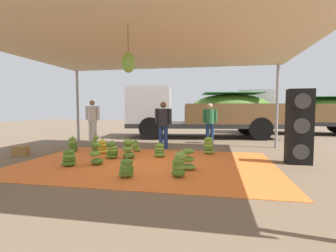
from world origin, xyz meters
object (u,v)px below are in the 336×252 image
(cargo_truck_main, at_px, (200,111))
(crate_0, at_px, (21,151))
(banana_bunch_0, at_px, (128,150))
(cargo_truck_far, at_px, (296,111))
(worker_0, at_px, (163,121))
(worker_1, at_px, (93,118))
(banana_bunch_11, at_px, (112,151))
(worker_2, at_px, (210,120))
(banana_bunch_4, at_px, (96,154))
(banana_bunch_6, at_px, (73,145))
(banana_bunch_10, at_px, (136,146))
(banana_bunch_3, at_px, (126,168))
(banana_bunch_7, at_px, (160,151))
(banana_bunch_9, at_px, (95,143))
(banana_bunch_12, at_px, (209,146))
(banana_bunch_5, at_px, (188,160))
(speaker_stack, at_px, (299,127))
(banana_bunch_1, at_px, (179,165))
(banana_bunch_8, at_px, (103,147))
(banana_bunch_2, at_px, (69,158))

(cargo_truck_main, distance_m, crate_0, 7.67)
(banana_bunch_0, xyz_separation_m, cargo_truck_far, (6.69, 8.40, 1.00))
(worker_0, bearing_deg, worker_1, 160.27)
(banana_bunch_11, relative_size, worker_0, 0.31)
(worker_2, bearing_deg, banana_bunch_4, -120.55)
(banana_bunch_6, xyz_separation_m, banana_bunch_11, (1.72, -0.85, 0.00))
(cargo_truck_far, bearing_deg, worker_2, -133.34)
(banana_bunch_10, relative_size, worker_1, 0.24)
(banana_bunch_3, height_order, cargo_truck_main, cargo_truck_main)
(banana_bunch_6, bearing_deg, banana_bunch_0, -19.76)
(banana_bunch_7, xyz_separation_m, cargo_truck_far, (5.89, 8.04, 1.06))
(worker_2, bearing_deg, banana_bunch_7, -112.39)
(banana_bunch_9, distance_m, banana_bunch_12, 3.66)
(worker_2, bearing_deg, banana_bunch_6, -146.92)
(banana_bunch_9, xyz_separation_m, cargo_truck_far, (8.19, 7.38, 1.00))
(banana_bunch_5, xyz_separation_m, banana_bunch_6, (-3.92, 1.74, -0.01))
(banana_bunch_12, height_order, speaker_stack, speaker_stack)
(banana_bunch_7, relative_size, banana_bunch_11, 0.87)
(banana_bunch_1, relative_size, worker_2, 0.34)
(banana_bunch_9, bearing_deg, banana_bunch_4, -62.33)
(banana_bunch_11, bearing_deg, banana_bunch_1, -35.69)
(worker_2, bearing_deg, banana_bunch_8, -136.72)
(banana_bunch_6, relative_size, cargo_truck_far, 0.07)
(banana_bunch_2, height_order, banana_bunch_9, banana_bunch_9)
(banana_bunch_0, bearing_deg, banana_bunch_4, -119.69)
(cargo_truck_far, xyz_separation_m, worker_2, (-4.57, -4.84, -0.33))
(banana_bunch_1, xyz_separation_m, cargo_truck_far, (5.05, 9.98, 1.01))
(banana_bunch_5, height_order, worker_1, worker_1)
(banana_bunch_0, relative_size, worker_0, 0.35)
(banana_bunch_10, height_order, worker_1, worker_1)
(banana_bunch_11, bearing_deg, cargo_truck_main, 70.38)
(banana_bunch_5, relative_size, worker_2, 0.34)
(banana_bunch_7, bearing_deg, cargo_truck_far, 53.80)
(banana_bunch_4, bearing_deg, worker_0, 69.25)
(crate_0, bearing_deg, banana_bunch_3, -22.92)
(worker_1, xyz_separation_m, crate_0, (-0.56, -3.30, -0.87))
(banana_bunch_6, bearing_deg, cargo_truck_main, 52.36)
(banana_bunch_5, distance_m, cargo_truck_far, 10.64)
(cargo_truck_main, relative_size, crate_0, 18.20)
(banana_bunch_3, relative_size, banana_bunch_4, 0.72)
(banana_bunch_2, distance_m, cargo_truck_far, 12.35)
(crate_0, bearing_deg, banana_bunch_8, 19.11)
(worker_1, bearing_deg, banana_bunch_9, -60.49)
(banana_bunch_10, xyz_separation_m, cargo_truck_main, (1.73, 4.59, 1.10))
(banana_bunch_9, bearing_deg, banana_bunch_0, -34.10)
(cargo_truck_main, height_order, worker_2, cargo_truck_main)
(banana_bunch_0, bearing_deg, banana_bunch_1, -43.83)
(banana_bunch_4, bearing_deg, banana_bunch_2, -154.69)
(banana_bunch_0, xyz_separation_m, banana_bunch_8, (-1.04, 0.59, -0.05))
(banana_bunch_1, height_order, banana_bunch_6, banana_bunch_1)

